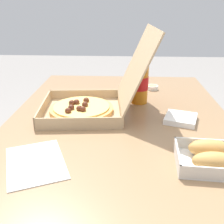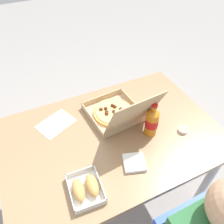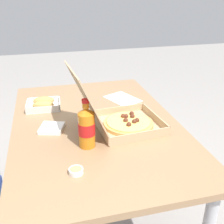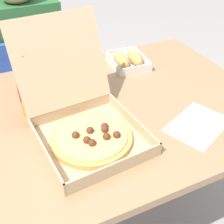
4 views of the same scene
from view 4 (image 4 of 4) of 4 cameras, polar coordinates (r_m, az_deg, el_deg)
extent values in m
cube|color=#997551|center=(1.05, -2.96, -0.15)|extent=(1.26, 0.84, 0.03)
cylinder|color=#B7B7BC|center=(1.74, 10.09, 0.90)|extent=(0.05, 0.05, 0.72)
cube|color=#2D4CAD|center=(1.78, -15.21, 3.66)|extent=(0.40, 0.40, 0.04)
cube|color=#2D4CAD|center=(1.51, -14.92, 6.88)|extent=(0.36, 0.03, 0.38)
cylinder|color=#B2B2B7|center=(2.06, -10.76, 2.14)|extent=(0.03, 0.03, 0.43)
cylinder|color=#B2B2B7|center=(2.03, -19.95, -0.28)|extent=(0.03, 0.03, 0.43)
cylinder|color=#B2B2B7|center=(1.80, -7.68, -3.43)|extent=(0.03, 0.03, 0.43)
cylinder|color=#B2B2B7|center=(1.76, -18.24, -6.34)|extent=(0.03, 0.03, 0.43)
cylinder|color=#333847|center=(2.03, -12.79, 1.52)|extent=(0.09, 0.09, 0.45)
cylinder|color=#333847|center=(2.01, -17.71, 0.22)|extent=(0.09, 0.09, 0.45)
cube|color=#333847|center=(1.84, -13.53, 7.70)|extent=(0.11, 0.30, 0.10)
cube|color=#333847|center=(1.82, -19.00, 6.33)|extent=(0.11, 0.30, 0.10)
cube|color=#286033|center=(1.57, -16.66, 12.67)|extent=(0.36, 0.18, 0.42)
cube|color=tan|center=(0.91, -3.99, -5.77)|extent=(0.33, 0.33, 0.01)
cube|color=tan|center=(0.80, 0.79, -10.87)|extent=(0.30, 0.03, 0.04)
cube|color=tan|center=(0.86, -13.08, -7.83)|extent=(0.03, 0.30, 0.04)
cube|color=tan|center=(0.95, 4.03, -1.73)|extent=(0.03, 0.30, 0.04)
cube|color=tan|center=(1.00, -7.85, 0.27)|extent=(0.30, 0.03, 0.04)
cube|color=tan|center=(0.97, -10.14, 9.84)|extent=(0.31, 0.15, 0.28)
cylinder|color=tan|center=(0.90, -4.02, -5.21)|extent=(0.25, 0.25, 0.02)
cylinder|color=#EAC666|center=(0.89, -4.06, -4.63)|extent=(0.22, 0.22, 0.01)
sphere|color=#562819|center=(0.89, -4.36, -3.63)|extent=(0.02, 0.02, 0.02)
sphere|color=#562819|center=(0.85, -3.94, -6.08)|extent=(0.02, 0.02, 0.02)
sphere|color=#562819|center=(0.86, -4.97, -5.52)|extent=(0.02, 0.02, 0.02)
sphere|color=#562819|center=(0.88, -7.20, -4.52)|extent=(0.02, 0.02, 0.02)
sphere|color=#562819|center=(0.88, 0.92, -4.51)|extent=(0.02, 0.02, 0.02)
sphere|color=#562819|center=(0.91, -1.45, -2.83)|extent=(0.02, 0.02, 0.02)
sphere|color=#562819|center=(0.90, -1.45, -3.45)|extent=(0.02, 0.02, 0.02)
sphere|color=#562819|center=(0.87, -1.09, -4.86)|extent=(0.02, 0.02, 0.02)
cube|color=white|center=(1.33, 3.13, 9.32)|extent=(0.16, 0.20, 0.00)
cube|color=silver|center=(1.25, 4.86, 8.28)|extent=(0.15, 0.02, 0.03)
cube|color=silver|center=(1.40, 1.63, 11.69)|extent=(0.15, 0.02, 0.03)
cube|color=silver|center=(1.29, 0.17, 9.59)|extent=(0.02, 0.19, 0.03)
cube|color=silver|center=(1.35, 6.04, 10.54)|extent=(0.02, 0.19, 0.03)
ellipsoid|color=tan|center=(1.30, 1.82, 10.20)|extent=(0.06, 0.12, 0.05)
ellipsoid|color=tan|center=(1.33, 4.51, 10.63)|extent=(0.06, 0.12, 0.05)
cylinder|color=orange|center=(1.02, -15.88, 3.58)|extent=(0.07, 0.07, 0.16)
cone|color=orange|center=(0.97, -16.78, 8.13)|extent=(0.07, 0.07, 0.02)
cylinder|color=orange|center=(0.96, -17.04, 9.44)|extent=(0.03, 0.03, 0.02)
cylinder|color=red|center=(0.95, -17.25, 10.47)|extent=(0.03, 0.03, 0.01)
cylinder|color=red|center=(1.01, -15.95, 3.96)|extent=(0.07, 0.07, 0.06)
cube|color=white|center=(1.01, 16.61, -2.44)|extent=(0.25, 0.22, 0.00)
cube|color=white|center=(1.21, -8.07, 6.37)|extent=(0.14, 0.14, 0.02)
camera|label=1|loc=(1.44, 33.79, 23.43)|focal=42.47mm
camera|label=2|loc=(1.71, -2.56, 49.87)|focal=35.46mm
camera|label=3|loc=(1.38, -72.76, 14.51)|focal=43.73mm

